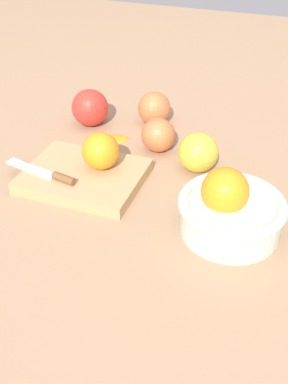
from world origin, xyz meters
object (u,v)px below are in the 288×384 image
Objects in this scene: bowl at (230,210)px; apple_front_right at (90,108)px; apple_front_left at (198,153)px; apple_front_center at (158,135)px; apple_front_right_2 at (154,108)px; orange_on_board at (101,151)px; cutting_board at (84,176)px; knife at (50,174)px.

bowl reaches higher than apple_front_right.
apple_front_right is 0.29m from apple_front_left.
apple_front_left is at bearing -59.74° from bowl.
apple_front_center is (0.09, -0.04, -0.00)m from apple_front_left.
apple_front_right_2 is 0.96× the size of apple_front_left.
orange_on_board is (0.25, -0.07, 0.02)m from bowl.
knife is at bearing 36.20° from cutting_board.
cutting_board is at bearing 59.64° from apple_front_center.
bowl is 0.28m from cutting_board.
apple_front_left is (-0.19, -0.11, 0.03)m from cutting_board.
knife is 0.24m from apple_front_center.
apple_front_right_2 is (-0.04, -0.27, 0.02)m from cutting_board.
bowl is 0.26m from orange_on_board.
cutting_board is 2.91× the size of apple_front_right_2.
orange_on_board is 0.44× the size of knife.
apple_front_right is 0.19m from apple_front_center.
bowl reaches higher than apple_front_center.
knife is 0.28m from apple_front_left.
bowl is 2.23× the size of apple_front_left.
bowl is 0.33m from knife.
apple_front_right is at bearing -59.23° from orange_on_board.
apple_front_right_2 is (-0.13, -0.06, -0.00)m from apple_front_right.
cutting_board is 3.08× the size of orange_on_board.
knife is at bearing 32.07° from apple_front_left.
knife is at bearing 98.54° from apple_front_right.
knife is 2.24× the size of apple_front_center.
apple_front_right is at bearing -35.28° from bowl.
apple_front_center is (-0.18, 0.06, -0.01)m from apple_front_right.
apple_front_right is 0.14m from apple_front_right_2.
apple_front_left is at bearing -151.60° from orange_on_board.
orange_on_board reaches higher than apple_front_right_2.
bowl is at bearing 170.76° from cutting_board.
apple_front_left is at bearing -147.93° from knife.
bowl is at bearing 144.72° from apple_front_right.
knife reaches higher than cutting_board.
bowl is 2.08× the size of apple_front_right.
apple_front_right_2 reaches higher than knife.
bowl is 0.18m from apple_front_left.
apple_front_right_2 is at bearing -53.30° from bowl.
cutting_board is 2.79× the size of apple_front_left.
apple_front_left reaches higher than knife.
apple_front_right_2 reaches higher than apple_front_center.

